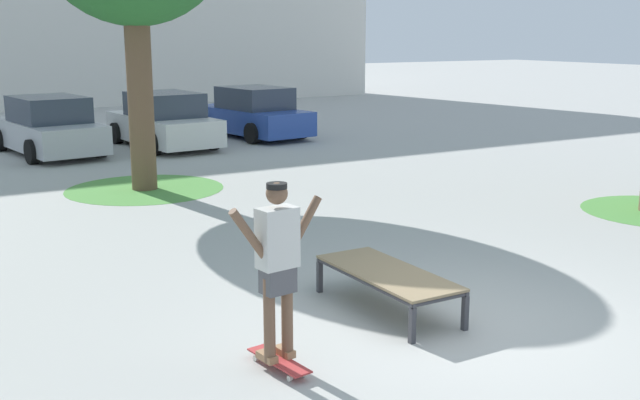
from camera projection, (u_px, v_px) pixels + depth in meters
ground_plane at (466, 324)px, 8.33m from camera, size 120.00×120.00×0.00m
skate_box at (388, 275)px, 8.68m from camera, size 0.76×1.90×0.46m
skateboard at (279, 361)px, 7.22m from camera, size 0.30×0.82×0.09m
skater at (278, 259)px, 7.01m from camera, size 1.00×0.32×1.69m
grass_patch_mid_back at (145, 189)px, 15.52m from camera, size 3.15×3.15×0.01m
car_silver at (48, 128)px, 19.78m from camera, size 2.31×4.38×1.50m
car_white at (164, 122)px, 21.10m from camera, size 2.16×4.32×1.50m
car_blue at (253, 114)px, 23.12m from camera, size 2.32×4.38×1.50m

